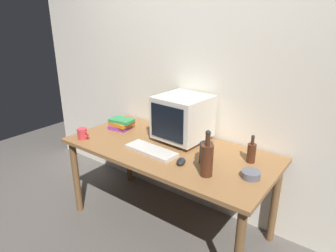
{
  "coord_description": "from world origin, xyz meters",
  "views": [
    {
      "loc": [
        1.24,
        -1.66,
        1.66
      ],
      "look_at": [
        0.0,
        0.0,
        0.89
      ],
      "focal_mm": 31.35,
      "sensor_mm": 36.0,
      "label": 1
    }
  ],
  "objects_px": {
    "crt_monitor": "(182,118)",
    "bottle_tall": "(207,159)",
    "cd_spindle": "(251,175)",
    "metal_canister": "(206,153)",
    "book_stack": "(121,124)",
    "bottle_short": "(251,152)",
    "keyboard": "(151,150)",
    "mug": "(83,134)",
    "computer_mouse": "(181,161)"
  },
  "relations": [
    {
      "from": "keyboard",
      "to": "cd_spindle",
      "type": "bearing_deg",
      "value": 9.96
    },
    {
      "from": "crt_monitor",
      "to": "computer_mouse",
      "type": "height_order",
      "value": "crt_monitor"
    },
    {
      "from": "keyboard",
      "to": "cd_spindle",
      "type": "xyz_separation_m",
      "value": [
        0.75,
        0.08,
        0.01
      ]
    },
    {
      "from": "keyboard",
      "to": "bottle_tall",
      "type": "height_order",
      "value": "bottle_tall"
    },
    {
      "from": "computer_mouse",
      "to": "metal_canister",
      "type": "height_order",
      "value": "metal_canister"
    },
    {
      "from": "bottle_tall",
      "to": "cd_spindle",
      "type": "height_order",
      "value": "bottle_tall"
    },
    {
      "from": "crt_monitor",
      "to": "book_stack",
      "type": "relative_size",
      "value": 1.8
    },
    {
      "from": "book_stack",
      "to": "metal_canister",
      "type": "bearing_deg",
      "value": -7.28
    },
    {
      "from": "bottle_tall",
      "to": "metal_canister",
      "type": "xyz_separation_m",
      "value": [
        -0.09,
        0.15,
        -0.04
      ]
    },
    {
      "from": "book_stack",
      "to": "cd_spindle",
      "type": "xyz_separation_m",
      "value": [
        1.27,
        -0.13,
        -0.03
      ]
    },
    {
      "from": "cd_spindle",
      "to": "metal_canister",
      "type": "height_order",
      "value": "metal_canister"
    },
    {
      "from": "computer_mouse",
      "to": "metal_canister",
      "type": "bearing_deg",
      "value": 20.55
    },
    {
      "from": "keyboard",
      "to": "bottle_short",
      "type": "distance_m",
      "value": 0.73
    },
    {
      "from": "metal_canister",
      "to": "mug",
      "type": "bearing_deg",
      "value": -167.19
    },
    {
      "from": "book_stack",
      "to": "mug",
      "type": "height_order",
      "value": "book_stack"
    },
    {
      "from": "computer_mouse",
      "to": "book_stack",
      "type": "xyz_separation_m",
      "value": [
        -0.82,
        0.24,
        0.03
      ]
    },
    {
      "from": "computer_mouse",
      "to": "mug",
      "type": "relative_size",
      "value": 0.83
    },
    {
      "from": "keyboard",
      "to": "mug",
      "type": "relative_size",
      "value": 3.5
    },
    {
      "from": "bottle_short",
      "to": "book_stack",
      "type": "relative_size",
      "value": 0.9
    },
    {
      "from": "bottle_short",
      "to": "metal_canister",
      "type": "relative_size",
      "value": 1.35
    },
    {
      "from": "crt_monitor",
      "to": "bottle_tall",
      "type": "height_order",
      "value": "crt_monitor"
    },
    {
      "from": "crt_monitor",
      "to": "book_stack",
      "type": "distance_m",
      "value": 0.61
    },
    {
      "from": "bottle_short",
      "to": "book_stack",
      "type": "distance_m",
      "value": 1.19
    },
    {
      "from": "bottle_tall",
      "to": "mug",
      "type": "height_order",
      "value": "bottle_tall"
    },
    {
      "from": "keyboard",
      "to": "metal_canister",
      "type": "xyz_separation_m",
      "value": [
        0.42,
        0.09,
        0.06
      ]
    },
    {
      "from": "crt_monitor",
      "to": "bottle_tall",
      "type": "bearing_deg",
      "value": -40.61
    },
    {
      "from": "mug",
      "to": "metal_canister",
      "type": "bearing_deg",
      "value": 12.81
    },
    {
      "from": "bottle_tall",
      "to": "metal_canister",
      "type": "bearing_deg",
      "value": 121.05
    },
    {
      "from": "cd_spindle",
      "to": "metal_canister",
      "type": "xyz_separation_m",
      "value": [
        -0.33,
        0.01,
        0.05
      ]
    },
    {
      "from": "crt_monitor",
      "to": "cd_spindle",
      "type": "xyz_separation_m",
      "value": [
        0.69,
        -0.25,
        -0.17
      ]
    },
    {
      "from": "metal_canister",
      "to": "crt_monitor",
      "type": "bearing_deg",
      "value": 146.57
    },
    {
      "from": "computer_mouse",
      "to": "metal_canister",
      "type": "relative_size",
      "value": 0.67
    },
    {
      "from": "bottle_short",
      "to": "mug",
      "type": "bearing_deg",
      "value": -161.29
    },
    {
      "from": "keyboard",
      "to": "book_stack",
      "type": "relative_size",
      "value": 1.86
    },
    {
      "from": "bottle_tall",
      "to": "cd_spindle",
      "type": "distance_m",
      "value": 0.29
    },
    {
      "from": "computer_mouse",
      "to": "mug",
      "type": "xyz_separation_m",
      "value": [
        -0.91,
        -0.12,
        0.03
      ]
    },
    {
      "from": "crt_monitor",
      "to": "metal_canister",
      "type": "height_order",
      "value": "crt_monitor"
    },
    {
      "from": "bottle_short",
      "to": "book_stack",
      "type": "height_order",
      "value": "bottle_short"
    },
    {
      "from": "keyboard",
      "to": "bottle_tall",
      "type": "distance_m",
      "value": 0.52
    },
    {
      "from": "bottle_tall",
      "to": "crt_monitor",
      "type": "bearing_deg",
      "value": 139.39
    },
    {
      "from": "mug",
      "to": "keyboard",
      "type": "bearing_deg",
      "value": 13.03
    },
    {
      "from": "mug",
      "to": "metal_canister",
      "type": "xyz_separation_m",
      "value": [
        1.03,
        0.24,
        0.03
      ]
    },
    {
      "from": "book_stack",
      "to": "mug",
      "type": "bearing_deg",
      "value": -104.49
    },
    {
      "from": "keyboard",
      "to": "book_stack",
      "type": "xyz_separation_m",
      "value": [
        -0.53,
        0.21,
        0.04
      ]
    },
    {
      "from": "cd_spindle",
      "to": "metal_canister",
      "type": "distance_m",
      "value": 0.33
    },
    {
      "from": "computer_mouse",
      "to": "mug",
      "type": "bearing_deg",
      "value": 166.05
    },
    {
      "from": "keyboard",
      "to": "metal_canister",
      "type": "height_order",
      "value": "metal_canister"
    },
    {
      "from": "crt_monitor",
      "to": "mug",
      "type": "distance_m",
      "value": 0.84
    },
    {
      "from": "keyboard",
      "to": "computer_mouse",
      "type": "bearing_deg",
      "value": -1.08
    },
    {
      "from": "crt_monitor",
      "to": "cd_spindle",
      "type": "distance_m",
      "value": 0.75
    }
  ]
}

